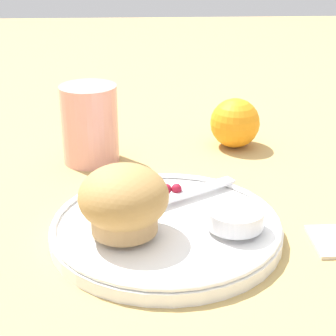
{
  "coord_description": "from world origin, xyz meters",
  "views": [
    {
      "loc": [
        -0.03,
        -0.51,
        0.31
      ],
      "look_at": [
        -0.01,
        0.06,
        0.06
      ],
      "focal_mm": 60.0,
      "sensor_mm": 36.0,
      "label": 1
    }
  ],
  "objects": [
    {
      "name": "juice_glass",
      "position": [
        -0.1,
        0.22,
        0.05
      ],
      "size": [
        0.08,
        0.08,
        0.11
      ],
      "color": "#E5998C",
      "rests_on": "ground_plane"
    },
    {
      "name": "butter_knife",
      "position": [
        -0.0,
        0.06,
        0.02
      ],
      "size": [
        0.15,
        0.1,
        0.0
      ],
      "rotation": [
        0.0,
        0.0,
        0.55
      ],
      "color": "silver",
      "rests_on": "plate"
    },
    {
      "name": "berry_pair",
      "position": [
        -0.0,
        0.07,
        0.03
      ],
      "size": [
        0.02,
        0.01,
        0.01
      ],
      "color": "maroon",
      "rests_on": "plate"
    },
    {
      "name": "muffin",
      "position": [
        -0.05,
        -0.01,
        0.05
      ],
      "size": [
        0.09,
        0.09,
        0.07
      ],
      "color": "tan",
      "rests_on": "plate"
    },
    {
      "name": "plate",
      "position": [
        -0.01,
        0.01,
        0.01
      ],
      "size": [
        0.24,
        0.24,
        0.02
      ],
      "color": "white",
      "rests_on": "ground_plane"
    },
    {
      "name": "cream_ramekin",
      "position": [
        0.06,
        -0.01,
        0.03
      ],
      "size": [
        0.06,
        0.06,
        0.02
      ],
      "color": "silver",
      "rests_on": "plate"
    },
    {
      "name": "ground_plane",
      "position": [
        0.0,
        0.0,
        0.0
      ],
      "size": [
        3.0,
        3.0,
        0.0
      ],
      "primitive_type": "plane",
      "color": "tan"
    },
    {
      "name": "orange_fruit",
      "position": [
        0.1,
        0.26,
        0.04
      ],
      "size": [
        0.07,
        0.07,
        0.07
      ],
      "color": "orange",
      "rests_on": "ground_plane"
    }
  ]
}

